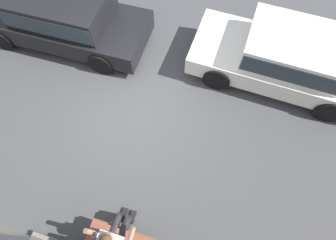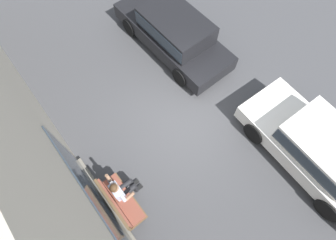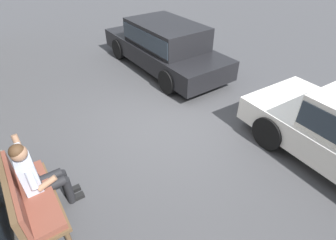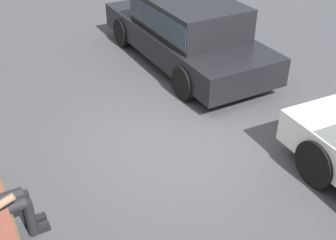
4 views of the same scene
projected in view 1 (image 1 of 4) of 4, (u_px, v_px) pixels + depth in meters
ground_plane at (132, 112)px, 6.42m from camera, size 60.00×60.00×0.00m
person_on_phone at (115, 234)px, 4.56m from camera, size 0.73×0.74×1.35m
parked_car_near at (287, 56)px, 6.21m from camera, size 4.40×2.06×1.38m
parked_car_mid at (61, 16)px, 6.77m from camera, size 4.66×1.86×1.44m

